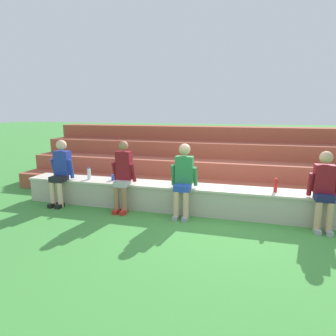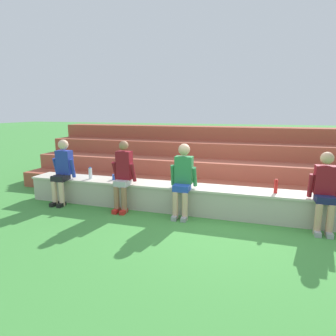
% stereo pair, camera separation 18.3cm
% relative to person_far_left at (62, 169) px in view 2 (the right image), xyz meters
% --- Properties ---
extents(ground_plane, '(80.00, 80.00, 0.00)m').
position_rel_person_far_left_xyz_m(ground_plane, '(3.44, -0.01, -0.78)').
color(ground_plane, '#428E3D').
extents(stone_seating_wall, '(8.55, 0.60, 0.55)m').
position_rel_person_far_left_xyz_m(stone_seating_wall, '(3.44, 0.27, -0.49)').
color(stone_seating_wall, '#B7AF9E').
rests_on(stone_seating_wall, ground).
extents(brick_bleachers, '(10.77, 2.79, 1.59)m').
position_rel_person_far_left_xyz_m(brick_bleachers, '(3.44, 2.60, -0.18)').
color(brick_bleachers, '#A44D39').
rests_on(brick_bleachers, ground).
extents(person_far_left, '(0.52, 0.56, 1.43)m').
position_rel_person_far_left_xyz_m(person_far_left, '(0.00, 0.00, 0.00)').
color(person_far_left, beige).
rests_on(person_far_left, ground).
extents(person_left_of_center, '(0.48, 0.48, 1.45)m').
position_rel_person_far_left_xyz_m(person_left_of_center, '(1.50, -0.04, -0.01)').
color(person_left_of_center, '#996B4C').
rests_on(person_left_of_center, ground).
extents(person_center, '(0.52, 0.54, 1.43)m').
position_rel_person_far_left_xyz_m(person_center, '(2.76, -0.01, 0.01)').
color(person_center, '#DBAD89').
rests_on(person_center, ground).
extents(person_right_of_center, '(0.50, 0.50, 1.38)m').
position_rel_person_far_left_xyz_m(person_right_of_center, '(5.23, -0.02, -0.03)').
color(person_right_of_center, tan).
rests_on(person_right_of_center, ground).
extents(water_bottle_center_gap, '(0.07, 0.07, 0.27)m').
position_rel_person_far_left_xyz_m(water_bottle_center_gap, '(4.47, 0.23, -0.10)').
color(water_bottle_center_gap, red).
rests_on(water_bottle_center_gap, stone_seating_wall).
extents(water_bottle_mid_left, '(0.08, 0.08, 0.26)m').
position_rel_person_far_left_xyz_m(water_bottle_mid_left, '(0.55, 0.23, -0.10)').
color(water_bottle_mid_left, silver).
rests_on(water_bottle_mid_left, stone_seating_wall).
extents(plastic_cup_left_end, '(0.09, 0.09, 0.12)m').
position_rel_person_far_left_xyz_m(plastic_cup_left_end, '(1.11, 0.30, -0.17)').
color(plastic_cup_left_end, blue).
rests_on(plastic_cup_left_end, stone_seating_wall).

